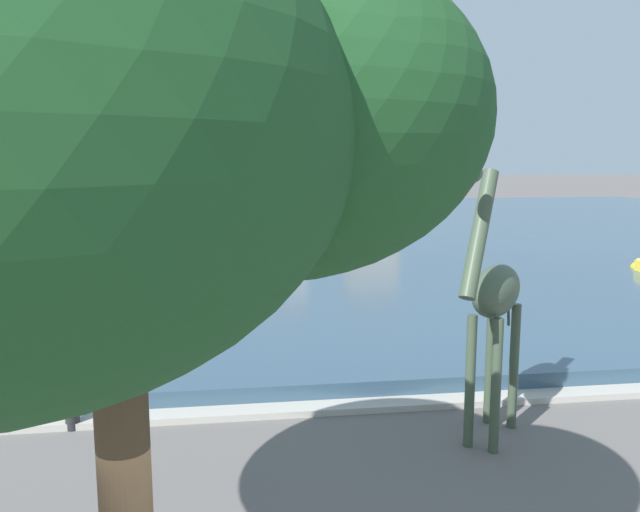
# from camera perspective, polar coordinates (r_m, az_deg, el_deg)

# --- Properties ---
(harbor_water) EXTENTS (81.51, 51.12, 0.42)m
(harbor_water) POSITION_cam_1_polar(r_m,az_deg,el_deg) (37.00, -7.85, 2.00)
(harbor_water) COLOR #334C60
(harbor_water) RESTS_ON ground
(quay_edge_coping) EXTENTS (81.51, 0.50, 0.12)m
(quay_edge_coping) POSITION_cam_1_polar(r_m,az_deg,el_deg) (11.83, -7.19, -13.73)
(quay_edge_coping) COLOR #ADA89E
(quay_edge_coping) RESTS_ON ground
(giraffe_statue) EXTENTS (1.98, 2.31, 4.67)m
(giraffe_statue) POSITION_cam_1_polar(r_m,az_deg,el_deg) (10.49, 15.26, -3.61)
(giraffe_statue) COLOR #3D4C38
(giraffe_statue) RESTS_ON ground
(sailboat_white) EXTENTS (2.35, 9.24, 8.57)m
(sailboat_white) POSITION_cam_1_polar(r_m,az_deg,el_deg) (31.64, -21.68, 0.98)
(sailboat_white) COLOR white
(sailboat_white) RESTS_ON ground
(sailboat_orange) EXTENTS (3.16, 8.14, 6.72)m
(sailboat_orange) POSITION_cam_1_polar(r_m,az_deg,el_deg) (52.38, -18.30, 4.04)
(sailboat_orange) COLOR orange
(sailboat_orange) RESTS_ON ground
(sailboat_black) EXTENTS (2.27, 6.70, 7.96)m
(sailboat_black) POSITION_cam_1_polar(r_m,az_deg,el_deg) (49.90, -25.55, 3.28)
(sailboat_black) COLOR black
(sailboat_black) RESTS_ON ground
(sailboat_red) EXTENTS (3.97, 8.99, 7.17)m
(sailboat_red) POSITION_cam_1_polar(r_m,az_deg,el_deg) (55.67, 5.99, 4.45)
(sailboat_red) COLOR red
(sailboat_red) RESTS_ON ground
(shade_tree) EXTENTS (5.14, 5.74, 6.23)m
(shade_tree) POSITION_cam_1_polar(r_m,az_deg,el_deg) (4.68, -20.45, 9.60)
(shade_tree) COLOR brown
(shade_tree) RESTS_ON ground
(mooring_bollard) EXTENTS (0.24, 0.24, 0.50)m
(mooring_bollard) POSITION_cam_1_polar(r_m,az_deg,el_deg) (11.94, -21.28, -13.10)
(mooring_bollard) COLOR #232326
(mooring_bollard) RESTS_ON ground
(townhouse_wide_warehouse) EXTENTS (5.60, 7.93, 9.50)m
(townhouse_wide_warehouse) POSITION_cam_1_polar(r_m,az_deg,el_deg) (69.10, -19.59, 8.52)
(townhouse_wide_warehouse) COLOR tan
(townhouse_wide_warehouse) RESTS_ON ground
(townhouse_corner_house) EXTENTS (5.31, 7.03, 13.38)m
(townhouse_corner_house) POSITION_cam_1_polar(r_m,az_deg,el_deg) (65.75, -13.42, 10.49)
(townhouse_corner_house) COLOR #C6B293
(townhouse_corner_house) RESTS_ON ground
(townhouse_end_terrace) EXTENTS (5.54, 7.25, 12.20)m
(townhouse_end_terrace) POSITION_cam_1_polar(r_m,az_deg,el_deg) (67.12, -3.86, 10.17)
(townhouse_end_terrace) COLOR #C6B293
(townhouse_end_terrace) RESTS_ON ground
(townhouse_tall_gabled) EXTENTS (5.17, 5.34, 11.87)m
(townhouse_tall_gabled) POSITION_cam_1_polar(r_m,az_deg,el_deg) (69.28, 4.66, 9.98)
(townhouse_tall_gabled) COLOR tan
(townhouse_tall_gabled) RESTS_ON ground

